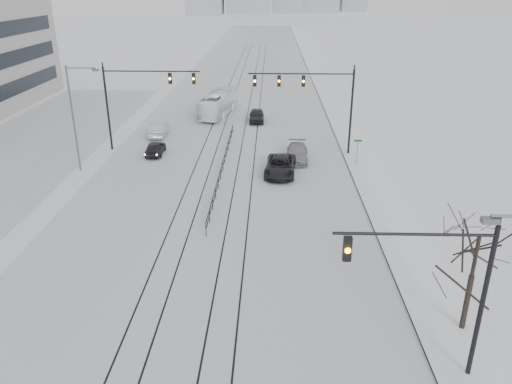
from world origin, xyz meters
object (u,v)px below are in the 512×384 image
sedan_nb_right (297,153)px  traffic_mast_near (444,282)px  sedan_nb_front (280,166)px  sedan_sb_inner (155,148)px  bare_tree (478,246)px  sedan_nb_far (257,116)px  box_truck (218,104)px  sedan_sb_outer (158,129)px

sedan_nb_right → traffic_mast_near: bearing=-78.7°
sedan_nb_front → traffic_mast_near: bearing=-71.3°
sedan_nb_right → sedan_sb_inner: bearing=177.1°
traffic_mast_near → bare_tree: traffic_mast_near is taller
sedan_sb_inner → sedan_nb_far: sedan_nb_far is taller
sedan_nb_right → box_truck: 19.00m
sedan_nb_far → bare_tree: bearing=-75.0°
sedan_sb_outer → box_truck: size_ratio=0.46×
sedan_nb_front → sedan_nb_far: size_ratio=1.26×
sedan_nb_far → sedan_sb_inner: bearing=-127.4°
sedan_sb_inner → sedan_sb_outer: (-1.01, 6.19, 0.10)m
traffic_mast_near → box_truck: 45.99m
traffic_mast_near → sedan_sb_inner: (-17.63, 28.44, -3.91)m
sedan_sb_inner → sedan_nb_far: size_ratio=0.90×
sedan_nb_right → box_truck: (-8.93, 16.75, 0.69)m
sedan_sb_outer → sedan_nb_right: size_ratio=0.96×
sedan_sb_outer → sedan_nb_right: bearing=151.0°
sedan_nb_far → box_truck: size_ratio=0.43×
sedan_nb_right → bare_tree: bearing=-72.2°
sedan_nb_front → box_truck: 21.74m
traffic_mast_near → sedan_sb_outer: (-18.64, 34.63, -3.81)m
sedan_nb_front → box_truck: bearing=114.5°
bare_tree → box_truck: (-15.58, 40.95, -3.10)m
traffic_mast_near → sedan_nb_far: size_ratio=1.64×
bare_tree → sedan_sb_outer: (-21.05, 31.63, -3.74)m
sedan_sb_inner → traffic_mast_near: bearing=120.5°
sedan_sb_outer → box_truck: bearing=-122.2°
bare_tree → sedan_nb_far: size_ratio=1.43×
sedan_nb_front → sedan_nb_right: 4.04m
sedan_sb_inner → sedan_sb_outer: bearing=-82.0°
sedan_sb_outer → sedan_nb_front: size_ratio=0.85×
traffic_mast_near → sedan_sb_inner: 33.69m
sedan_nb_front → sedan_nb_far: sedan_nb_front is taller
sedan_nb_right → box_truck: bearing=120.5°
traffic_mast_near → sedan_nb_far: bearing=101.5°
traffic_mast_near → box_truck: size_ratio=0.70×
traffic_mast_near → bare_tree: bearing=51.2°
sedan_sb_inner → sedan_nb_far: (9.27, 12.50, 0.07)m
bare_tree → sedan_nb_far: 39.62m
sedan_sb_outer → sedan_nb_front: bearing=137.2°
sedan_nb_right → sedan_nb_front: bearing=-111.0°
sedan_sb_inner → sedan_nb_far: bearing=-127.8°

